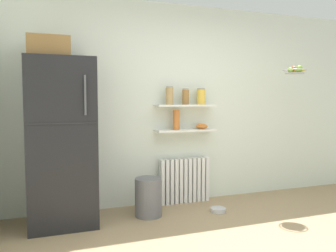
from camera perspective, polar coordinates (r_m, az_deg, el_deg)
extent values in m
plane|color=#9E8460|center=(3.38, 11.15, -19.34)|extent=(7.04, 7.04, 0.00)
cube|color=silver|center=(4.49, 1.18, 3.67)|extent=(7.04, 0.10, 2.60)
cube|color=black|center=(3.83, -17.61, -2.65)|extent=(0.70, 0.68, 1.80)
cube|color=#262628|center=(3.47, -17.48, 0.40)|extent=(0.69, 0.01, 0.01)
cylinder|color=#4C4C51|center=(3.46, -13.86, 5.10)|extent=(0.02, 0.02, 0.40)
cube|color=olive|center=(3.85, -19.56, 12.33)|extent=(0.42, 0.48, 0.21)
cube|color=white|center=(4.42, -1.07, -9.50)|extent=(0.04, 0.12, 0.59)
cube|color=white|center=(4.44, -0.28, -9.44)|extent=(0.04, 0.12, 0.59)
cube|color=white|center=(4.46, 0.50, -9.37)|extent=(0.04, 0.12, 0.59)
cube|color=white|center=(4.48, 1.27, -9.31)|extent=(0.04, 0.12, 0.59)
cube|color=white|center=(4.51, 2.03, -9.24)|extent=(0.04, 0.12, 0.59)
cube|color=white|center=(4.53, 2.78, -9.17)|extent=(0.04, 0.12, 0.59)
cube|color=white|center=(4.55, 3.53, -9.10)|extent=(0.04, 0.12, 0.59)
cube|color=white|center=(4.58, 4.27, -9.03)|extent=(0.04, 0.12, 0.59)
cube|color=white|center=(4.60, 5.00, -8.96)|extent=(0.04, 0.12, 0.59)
cube|color=white|center=(4.63, 5.72, -8.89)|extent=(0.04, 0.12, 0.59)
cube|color=white|center=(4.66, 6.43, -8.82)|extent=(0.04, 0.12, 0.59)
cube|color=white|center=(4.39, 2.96, -0.75)|extent=(0.80, 0.22, 0.02)
cube|color=white|center=(4.38, 2.98, 3.48)|extent=(0.80, 0.22, 0.02)
cylinder|color=tan|center=(4.30, 0.26, 5.06)|extent=(0.10, 0.10, 0.21)
cylinder|color=gray|center=(4.30, 0.26, 6.61)|extent=(0.09, 0.09, 0.02)
cylinder|color=olive|center=(4.38, 2.99, 4.89)|extent=(0.09, 0.09, 0.19)
cylinder|color=gray|center=(4.38, 2.99, 6.26)|extent=(0.08, 0.08, 0.02)
cylinder|color=yellow|center=(4.47, 5.61, 4.89)|extent=(0.11, 0.11, 0.19)
cylinder|color=gray|center=(4.47, 5.62, 6.27)|extent=(0.10, 0.10, 0.02)
cylinder|color=#CC7033|center=(4.33, 1.41, 1.06)|extent=(0.09, 0.09, 0.26)
ellipsoid|color=orange|center=(4.49, 5.75, -0.05)|extent=(0.16, 0.16, 0.07)
cylinder|color=slate|center=(4.03, -3.35, -11.93)|extent=(0.32, 0.32, 0.45)
cylinder|color=#B7B7BC|center=(4.25, 8.49, -13.89)|extent=(0.18, 0.18, 0.05)
torus|color=#B2B2B7|center=(4.71, 20.69, 8.85)|extent=(0.30, 0.30, 0.01)
cylinder|color=#A8A8AD|center=(4.71, 20.67, 8.37)|extent=(0.24, 0.24, 0.01)
sphere|color=#7FAD38|center=(4.75, 21.01, 8.88)|extent=(0.08, 0.08, 0.08)
sphere|color=red|center=(4.73, 20.56, 8.94)|extent=(0.09, 0.09, 0.09)
sphere|color=#7FAD38|center=(4.68, 20.02, 8.91)|extent=(0.07, 0.07, 0.07)
sphere|color=#7FAD38|center=(4.66, 21.35, 9.00)|extent=(0.09, 0.09, 0.09)
ellipsoid|color=yellow|center=(4.71, 21.24, 8.78)|extent=(0.17, 0.14, 0.06)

